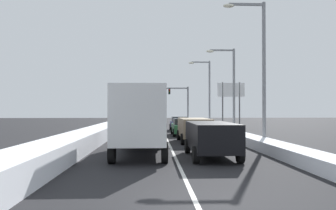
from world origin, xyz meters
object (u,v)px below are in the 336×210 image
object	(u,v)px
suv_black_right_lane_nearest	(211,136)
street_lamp_right_near	(259,61)
traffic_light_gantry	(174,97)
sedan_navy_right_lane_fourth	(179,124)
box_truck_center_lane_nearest	(141,117)
sedan_green_right_lane_third	(183,127)
sedan_maroon_center_lane_third	(145,126)
suv_tan_right_lane_second	(194,128)
sedan_gray_center_lane_second	(147,130)
street_lamp_right_far	(207,88)
roadside_sign_right	(231,95)
street_lamp_right_mid	(230,83)
sedan_white_center_lane_fourth	(147,123)

from	to	relation	value
suv_black_right_lane_nearest	street_lamp_right_near	distance (m)	7.24
traffic_light_gantry	street_lamp_right_near	xyz separation A→B (m)	(2.91, -35.87, 0.82)
sedan_navy_right_lane_fourth	box_truck_center_lane_nearest	world-z (taller)	box_truck_center_lane_nearest
sedan_green_right_lane_third	street_lamp_right_near	world-z (taller)	street_lamp_right_near
sedan_navy_right_lane_fourth	sedan_maroon_center_lane_third	size ratio (longest dim) A/B	1.00
sedan_navy_right_lane_fourth	street_lamp_right_near	world-z (taller)	street_lamp_right_near
suv_tan_right_lane_second	sedan_gray_center_lane_second	bearing A→B (deg)	161.84
suv_black_right_lane_nearest	sedan_green_right_lane_third	size ratio (longest dim) A/B	1.09
sedan_gray_center_lane_second	street_lamp_right_far	world-z (taller)	street_lamp_right_far
street_lamp_right_far	box_truck_center_lane_nearest	bearing A→B (deg)	-107.34
suv_tan_right_lane_second	street_lamp_right_near	world-z (taller)	street_lamp_right_near
street_lamp_right_near	box_truck_center_lane_nearest	bearing A→B (deg)	-154.07
sedan_navy_right_lane_fourth	sedan_gray_center_lane_second	world-z (taller)	same
street_lamp_right_far	roadside_sign_right	xyz separation A→B (m)	(2.68, -1.25, -0.87)
suv_tan_right_lane_second	sedan_green_right_lane_third	world-z (taller)	suv_tan_right_lane_second
sedan_navy_right_lane_fourth	sedan_maroon_center_lane_third	world-z (taller)	same
sedan_gray_center_lane_second	traffic_light_gantry	bearing A→B (deg)	82.73
sedan_navy_right_lane_fourth	box_truck_center_lane_nearest	bearing A→B (deg)	-100.43
street_lamp_right_mid	roadside_sign_right	size ratio (longest dim) A/B	1.43
box_truck_center_lane_nearest	sedan_maroon_center_lane_third	xyz separation A→B (m)	(-0.15, 13.57, -1.14)
suv_tan_right_lane_second	sedan_maroon_center_lane_third	bearing A→B (deg)	116.99
sedan_green_right_lane_third	street_lamp_right_mid	bearing A→B (deg)	8.21
sedan_white_center_lane_fourth	traffic_light_gantry	distance (m)	20.65
sedan_green_right_lane_third	sedan_maroon_center_lane_third	distance (m)	3.61
suv_black_right_lane_nearest	street_lamp_right_far	distance (m)	24.17
box_truck_center_lane_nearest	sedan_white_center_lane_fourth	xyz separation A→B (m)	(-0.09, 19.51, -1.14)
sedan_maroon_center_lane_third	street_lamp_right_far	xyz separation A→B (m)	(7.21, 9.05, 4.12)
street_lamp_right_mid	roadside_sign_right	xyz separation A→B (m)	(2.11, 8.32, -0.71)
suv_black_right_lane_nearest	sedan_maroon_center_lane_third	world-z (taller)	suv_black_right_lane_nearest
sedan_navy_right_lane_fourth	box_truck_center_lane_nearest	xyz separation A→B (m)	(-3.48, -18.91, 1.14)
suv_black_right_lane_nearest	sedan_navy_right_lane_fourth	distance (m)	19.86
box_truck_center_lane_nearest	sedan_gray_center_lane_second	size ratio (longest dim) A/B	1.60
sedan_green_right_lane_third	box_truck_center_lane_nearest	distance (m)	12.90
sedan_green_right_lane_third	sedan_maroon_center_lane_third	xyz separation A→B (m)	(-3.42, 1.14, 0.00)
suv_tan_right_lane_second	box_truck_center_lane_nearest	bearing A→B (deg)	-118.79
sedan_green_right_lane_third	street_lamp_right_far	distance (m)	11.63
traffic_light_gantry	street_lamp_right_far	size ratio (longest dim) A/B	0.92
street_lamp_right_near	sedan_navy_right_lane_fourth	bearing A→B (deg)	103.47
suv_black_right_lane_nearest	box_truck_center_lane_nearest	xyz separation A→B (m)	(-3.40, 0.95, 0.88)
traffic_light_gantry	street_lamp_right_far	bearing A→B (deg)	-80.50
sedan_navy_right_lane_fourth	sedan_white_center_lane_fourth	bearing A→B (deg)	170.40
suv_tan_right_lane_second	street_lamp_right_near	distance (m)	6.35
sedan_navy_right_lane_fourth	box_truck_center_lane_nearest	distance (m)	19.26
sedan_white_center_lane_fourth	roadside_sign_right	distance (m)	10.53
suv_tan_right_lane_second	street_lamp_right_far	xyz separation A→B (m)	(3.55, 16.23, 3.87)
suv_black_right_lane_nearest	box_truck_center_lane_nearest	bearing A→B (deg)	164.38
suv_tan_right_lane_second	sedan_navy_right_lane_fourth	xyz separation A→B (m)	(-0.03, 12.52, -0.25)
sedan_maroon_center_lane_third	suv_black_right_lane_nearest	bearing A→B (deg)	-76.29
traffic_light_gantry	street_lamp_right_near	size ratio (longest dim) A/B	0.84
suv_black_right_lane_nearest	traffic_light_gantry	xyz separation A→B (m)	(0.87, 40.30, 3.48)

